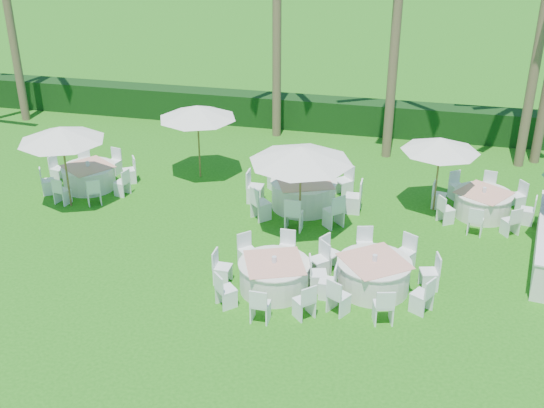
{
  "coord_description": "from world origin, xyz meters",
  "views": [
    {
      "loc": [
        4.28,
        -12.89,
        9.02
      ],
      "look_at": [
        0.72,
        2.47,
        1.3
      ],
      "focal_mm": 45.0,
      "sensor_mm": 36.0,
      "label": 1
    }
  ],
  "objects_px": {
    "banquet_table_b": "(274,275)",
    "banquet_table_d": "(89,176)",
    "banquet_table_c": "(374,274)",
    "umbrella_d": "(441,145)",
    "banquet_table_e": "(304,193)",
    "banquet_table_f": "(482,203)",
    "umbrella_b": "(301,154)",
    "umbrella_a": "(61,134)",
    "umbrella_c": "(197,112)"
  },
  "relations": [
    {
      "from": "banquet_table_e",
      "to": "banquet_table_f",
      "type": "bearing_deg",
      "value": 6.82
    },
    {
      "from": "banquet_table_d",
      "to": "banquet_table_f",
      "type": "relative_size",
      "value": 1.01
    },
    {
      "from": "banquet_table_c",
      "to": "umbrella_d",
      "type": "relative_size",
      "value": 1.36
    },
    {
      "from": "banquet_table_c",
      "to": "banquet_table_e",
      "type": "bearing_deg",
      "value": 121.41
    },
    {
      "from": "umbrella_c",
      "to": "umbrella_d",
      "type": "height_order",
      "value": "umbrella_c"
    },
    {
      "from": "banquet_table_b",
      "to": "banquet_table_d",
      "type": "distance_m",
      "value": 8.24
    },
    {
      "from": "umbrella_a",
      "to": "umbrella_c",
      "type": "xyz_separation_m",
      "value": [
        3.09,
        2.93,
        -0.06
      ]
    },
    {
      "from": "umbrella_b",
      "to": "umbrella_c",
      "type": "distance_m",
      "value": 4.89
    },
    {
      "from": "banquet_table_b",
      "to": "umbrella_a",
      "type": "xyz_separation_m",
      "value": [
        -6.95,
        3.07,
        1.88
      ]
    },
    {
      "from": "banquet_table_f",
      "to": "umbrella_b",
      "type": "distance_m",
      "value": 5.74
    },
    {
      "from": "umbrella_b",
      "to": "umbrella_a",
      "type": "bearing_deg",
      "value": 179.71
    },
    {
      "from": "umbrella_a",
      "to": "banquet_table_f",
      "type": "bearing_deg",
      "value": 10.07
    },
    {
      "from": "banquet_table_c",
      "to": "umbrella_b",
      "type": "height_order",
      "value": "umbrella_b"
    },
    {
      "from": "banquet_table_c",
      "to": "umbrella_a",
      "type": "xyz_separation_m",
      "value": [
        -9.25,
        2.5,
        1.87
      ]
    },
    {
      "from": "umbrella_d",
      "to": "banquet_table_f",
      "type": "bearing_deg",
      "value": -1.31
    },
    {
      "from": "banquet_table_e",
      "to": "umbrella_b",
      "type": "bearing_deg",
      "value": -83.38
    },
    {
      "from": "umbrella_c",
      "to": "banquet_table_e",
      "type": "bearing_deg",
      "value": -21.05
    },
    {
      "from": "banquet_table_b",
      "to": "banquet_table_f",
      "type": "bearing_deg",
      "value": 46.09
    },
    {
      "from": "umbrella_c",
      "to": "umbrella_d",
      "type": "xyz_separation_m",
      "value": [
        7.5,
        -0.78,
        -0.15
      ]
    },
    {
      "from": "umbrella_b",
      "to": "umbrella_d",
      "type": "relative_size",
      "value": 1.25
    },
    {
      "from": "banquet_table_b",
      "to": "umbrella_d",
      "type": "distance_m",
      "value": 6.58
    },
    {
      "from": "banquet_table_b",
      "to": "banquet_table_c",
      "type": "bearing_deg",
      "value": 13.79
    },
    {
      "from": "umbrella_c",
      "to": "umbrella_b",
      "type": "bearing_deg",
      "value": -37.37
    },
    {
      "from": "banquet_table_b",
      "to": "banquet_table_f",
      "type": "height_order",
      "value": "banquet_table_b"
    },
    {
      "from": "banquet_table_d",
      "to": "banquet_table_f",
      "type": "bearing_deg",
      "value": 3.84
    },
    {
      "from": "banquet_table_c",
      "to": "umbrella_d",
      "type": "distance_m",
      "value": 5.12
    },
    {
      "from": "banquet_table_f",
      "to": "umbrella_d",
      "type": "height_order",
      "value": "umbrella_d"
    },
    {
      "from": "umbrella_a",
      "to": "umbrella_c",
      "type": "bearing_deg",
      "value": 43.45
    },
    {
      "from": "banquet_table_c",
      "to": "umbrella_a",
      "type": "height_order",
      "value": "umbrella_a"
    },
    {
      "from": "umbrella_d",
      "to": "banquet_table_e",
      "type": "bearing_deg",
      "value": -170.32
    },
    {
      "from": "banquet_table_e",
      "to": "umbrella_b",
      "type": "height_order",
      "value": "umbrella_b"
    },
    {
      "from": "banquet_table_b",
      "to": "umbrella_a",
      "type": "relative_size",
      "value": 1.19
    },
    {
      "from": "banquet_table_c",
      "to": "umbrella_b",
      "type": "relative_size",
      "value": 1.09
    },
    {
      "from": "umbrella_d",
      "to": "umbrella_a",
      "type": "bearing_deg",
      "value": -168.52
    },
    {
      "from": "banquet_table_e",
      "to": "umbrella_b",
      "type": "xyz_separation_m",
      "value": [
        0.18,
        -1.54,
        1.84
      ]
    },
    {
      "from": "umbrella_c",
      "to": "umbrella_a",
      "type": "bearing_deg",
      "value": -136.55
    },
    {
      "from": "umbrella_d",
      "to": "banquet_table_d",
      "type": "bearing_deg",
      "value": -175.51
    },
    {
      "from": "banquet_table_f",
      "to": "umbrella_b",
      "type": "bearing_deg",
      "value": -156.54
    },
    {
      "from": "umbrella_b",
      "to": "umbrella_c",
      "type": "xyz_separation_m",
      "value": [
        -3.88,
        2.97,
        -0.08
      ]
    },
    {
      "from": "banquet_table_d",
      "to": "banquet_table_e",
      "type": "relative_size",
      "value": 0.85
    },
    {
      "from": "umbrella_b",
      "to": "umbrella_d",
      "type": "height_order",
      "value": "umbrella_b"
    },
    {
      "from": "banquet_table_f",
      "to": "umbrella_b",
      "type": "height_order",
      "value": "umbrella_b"
    },
    {
      "from": "banquet_table_e",
      "to": "umbrella_c",
      "type": "xyz_separation_m",
      "value": [
        -3.71,
        1.43,
        1.76
      ]
    },
    {
      "from": "banquet_table_d",
      "to": "umbrella_c",
      "type": "distance_m",
      "value": 3.96
    },
    {
      "from": "banquet_table_d",
      "to": "banquet_table_e",
      "type": "bearing_deg",
      "value": 1.58
    },
    {
      "from": "banquet_table_c",
      "to": "banquet_table_d",
      "type": "height_order",
      "value": "banquet_table_c"
    },
    {
      "from": "umbrella_d",
      "to": "umbrella_b",
      "type": "bearing_deg",
      "value": -148.8
    },
    {
      "from": "banquet_table_d",
      "to": "umbrella_c",
      "type": "relative_size",
      "value": 1.17
    },
    {
      "from": "banquet_table_f",
      "to": "banquet_table_e",
      "type": "bearing_deg",
      "value": -173.18
    },
    {
      "from": "banquet_table_c",
      "to": "umbrella_c",
      "type": "height_order",
      "value": "umbrella_c"
    }
  ]
}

